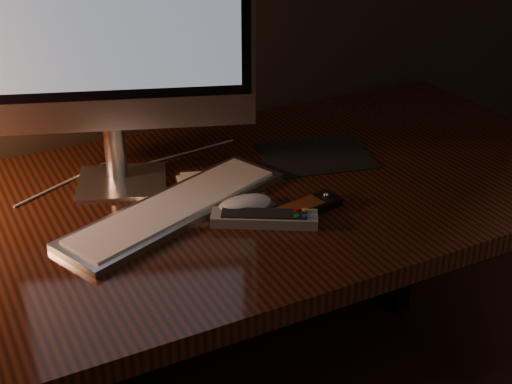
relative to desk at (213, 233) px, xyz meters
name	(u,v)px	position (x,y,z in m)	size (l,w,h in m)	color
desk	(213,233)	(0.00, 0.00, 0.00)	(1.60, 0.75, 0.75)	#3F1B0E
monitor	(107,20)	(-0.17, 0.06, 0.47)	(0.52, 0.22, 0.57)	silver
keyboard	(175,208)	(-0.11, -0.09, 0.14)	(0.48, 0.13, 0.02)	silver
mousepad	(316,156)	(0.25, 0.00, 0.13)	(0.23, 0.19, 0.00)	black
mouse	(245,207)	(0.00, -0.15, 0.14)	(0.11, 0.06, 0.02)	white
media_remote	(308,207)	(0.11, -0.21, 0.14)	(0.14, 0.07, 0.03)	black
tv_remote	(264,218)	(0.01, -0.21, 0.14)	(0.19, 0.14, 0.03)	gray
papers	(205,180)	(-0.01, 0.00, 0.13)	(0.11, 0.07, 0.01)	white
cable	(130,168)	(-0.13, 0.12, 0.13)	(0.00, 0.00, 0.52)	white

